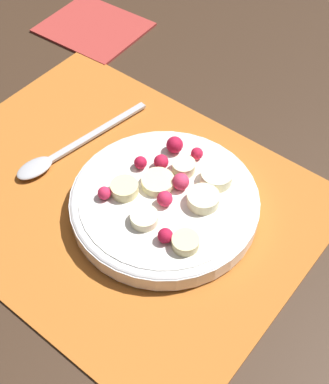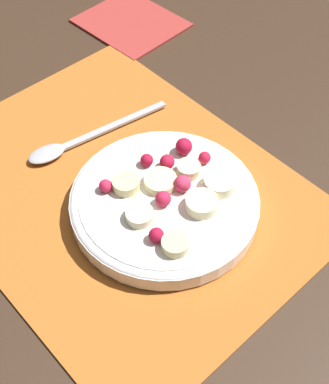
% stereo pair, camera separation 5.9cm
% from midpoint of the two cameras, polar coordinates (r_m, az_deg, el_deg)
% --- Properties ---
extents(ground_plane, '(3.00, 3.00, 0.00)m').
position_cam_midpoint_polar(ground_plane, '(0.63, -2.23, 0.06)').
color(ground_plane, '#382619').
extents(placemat, '(0.46, 0.35, 0.01)m').
position_cam_midpoint_polar(placemat, '(0.63, -2.24, 0.23)').
color(placemat, '#B26023').
rests_on(placemat, ground_plane).
extents(fruit_bowl, '(0.21, 0.21, 0.04)m').
position_cam_midpoint_polar(fruit_bowl, '(0.60, 2.88, -1.09)').
color(fruit_bowl, white).
rests_on(fruit_bowl, placemat).
extents(spoon, '(0.05, 0.20, 0.01)m').
position_cam_midpoint_polar(spoon, '(0.68, -7.52, 5.01)').
color(spoon, '#B2B2B7').
rests_on(spoon, placemat).
extents(napkin, '(0.16, 0.14, 0.01)m').
position_cam_midpoint_polar(napkin, '(0.89, -1.65, 17.62)').
color(napkin, '#A3332D').
rests_on(napkin, ground_plane).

